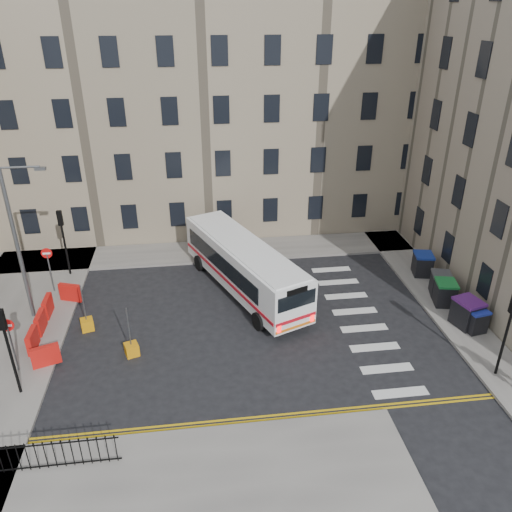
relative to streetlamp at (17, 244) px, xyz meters
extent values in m
plane|color=black|center=(13.00, -2.00, -4.34)|extent=(120.00, 120.00, 0.00)
cube|color=slate|center=(7.00, 6.60, -4.26)|extent=(36.00, 3.20, 0.15)
cube|color=slate|center=(22.00, 2.00, -4.26)|extent=(2.40, 26.00, 0.15)
cube|color=slate|center=(-1.00, -1.00, -4.26)|extent=(6.00, 22.00, 0.15)
cube|color=slate|center=(6.00, -12.00, -4.26)|extent=(20.00, 6.00, 0.15)
cube|color=gray|center=(6.00, 13.50, 3.66)|extent=(38.00, 10.50, 16.00)
cylinder|color=black|center=(21.60, -7.50, -2.59)|extent=(0.12, 0.12, 3.20)
cylinder|color=black|center=(1.00, 4.50, -2.59)|extent=(0.12, 0.12, 3.20)
cube|color=black|center=(1.00, 4.50, -0.54)|extent=(0.28, 0.22, 0.90)
cylinder|color=black|center=(1.00, -6.00, -2.59)|extent=(0.12, 0.12, 3.20)
cube|color=black|center=(1.00, -6.00, -0.54)|extent=(0.28, 0.22, 0.90)
cylinder|color=#595B5E|center=(0.00, 0.00, -0.19)|extent=(0.20, 0.20, 8.00)
cylinder|color=#595B5E|center=(0.50, 2.50, -2.99)|extent=(0.08, 0.08, 2.40)
cube|color=red|center=(0.50, 2.50, -1.49)|extent=(0.60, 0.04, 0.60)
cylinder|color=#595B5E|center=(0.50, -4.50, -2.99)|extent=(0.08, 0.08, 2.40)
cube|color=red|center=(0.50, -4.50, -1.49)|extent=(0.60, 0.04, 0.60)
cube|color=red|center=(0.80, -3.00, -3.69)|extent=(0.25, 1.25, 1.00)
cube|color=red|center=(0.80, -1.50, -3.69)|extent=(0.25, 1.25, 1.00)
cube|color=red|center=(0.80, 0.00, -3.69)|extent=(0.25, 1.25, 1.00)
cube|color=red|center=(1.70, 1.30, -3.69)|extent=(1.26, 0.66, 1.00)
cube|color=red|center=(1.70, -4.30, -3.69)|extent=(1.26, 0.66, 1.00)
cube|color=black|center=(1.75, -10.20, -3.07)|extent=(7.80, 0.04, 0.04)
cube|color=black|center=(1.75, -10.20, -4.09)|extent=(7.80, 0.04, 0.04)
cube|color=white|center=(11.31, 1.37, -2.64)|extent=(6.28, 10.80, 2.43)
cube|color=black|center=(10.00, 1.36, -2.44)|extent=(3.28, 7.93, 0.97)
cube|color=black|center=(12.26, 2.28, -2.44)|extent=(3.28, 7.93, 0.97)
cube|color=black|center=(9.30, 6.33, -2.40)|extent=(2.00, 0.86, 1.07)
cube|color=black|center=(13.33, -3.58, -2.15)|extent=(2.00, 0.86, 0.78)
cube|color=#B40F1B|center=(10.18, 0.91, -3.22)|extent=(3.99, 9.72, 0.17)
cube|color=#B40F1B|center=(12.45, 1.84, -3.22)|extent=(3.99, 9.72, 0.17)
cube|color=#FF0C0C|center=(12.44, -3.96, -3.46)|extent=(0.22, 0.13, 0.39)
cube|color=#FF0C0C|center=(14.24, -3.22, -3.46)|extent=(0.22, 0.13, 0.39)
cylinder|color=black|center=(8.83, 4.24, -3.85)|extent=(0.62, 1.00, 0.97)
cylinder|color=black|center=(11.08, 5.16, -3.85)|extent=(0.62, 1.00, 0.97)
cylinder|color=black|center=(11.62, -2.59, -3.85)|extent=(0.62, 1.00, 0.97)
cylinder|color=black|center=(13.87, -1.67, -3.85)|extent=(0.62, 1.00, 0.97)
cube|color=black|center=(22.30, -4.21, -3.63)|extent=(1.09, 1.20, 1.10)
cube|color=#1B2C99|center=(22.30, -4.21, -3.02)|extent=(1.14, 1.26, 0.12)
cube|color=black|center=(22.11, -3.77, -3.53)|extent=(1.38, 1.50, 1.32)
cube|color=#501B66|center=(22.11, -3.77, -2.80)|extent=(1.45, 1.57, 0.14)
cube|color=black|center=(21.96, -1.68, -3.57)|extent=(1.24, 1.37, 1.23)
cube|color=#186E2F|center=(21.96, -1.68, -2.90)|extent=(1.31, 1.43, 0.13)
cube|color=black|center=(22.19, -0.69, -3.59)|extent=(1.27, 1.38, 1.19)
cube|color=#39383B|center=(22.19, -0.69, -2.93)|extent=(1.34, 1.44, 0.12)
cube|color=black|center=(22.20, 1.67, -3.57)|extent=(1.23, 1.35, 1.23)
cube|color=navy|center=(22.20, 1.67, -2.90)|extent=(1.29, 1.42, 0.13)
cube|color=orange|center=(3.00, -1.47, -4.04)|extent=(0.75, 0.75, 0.60)
cube|color=orange|center=(5.43, -3.86, -4.04)|extent=(0.77, 0.77, 0.60)
camera|label=1|loc=(8.76, -23.43, 10.42)|focal=35.00mm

